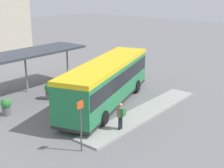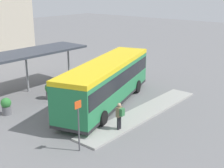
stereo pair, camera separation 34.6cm
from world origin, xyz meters
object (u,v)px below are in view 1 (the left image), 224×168
pedestrian_waiting (121,114)px  bicycle_red (108,65)px  bicycle_yellow (111,67)px  potted_planter_near_shelter (50,91)px  bicycle_green (124,69)px  city_bus (107,80)px  potted_planter_far_side (6,106)px  bicycle_orange (119,68)px  platform_sign (81,124)px

pedestrian_waiting → bicycle_red: (11.13, 10.22, -0.68)m
bicycle_yellow → potted_planter_near_shelter: (-9.60, -1.77, 0.30)m
bicycle_green → potted_planter_near_shelter: 9.65m
bicycle_green → pedestrian_waiting: bearing=129.5°
city_bus → potted_planter_near_shelter: bearing=95.3°
city_bus → potted_planter_far_side: size_ratio=9.84×
bicycle_orange → bicycle_red: bicycle_red is taller
platform_sign → bicycle_orange: bearing=30.9°
bicycle_green → potted_planter_near_shelter: (-9.65, -0.17, 0.28)m
bicycle_orange → bicycle_red: size_ratio=0.90×
bicycle_orange → potted_planter_far_side: size_ratio=1.39×
city_bus → bicycle_yellow: size_ratio=6.84×
potted_planter_near_shelter → potted_planter_far_side: size_ratio=1.10×
bicycle_orange → bicycle_yellow: 0.84m
bicycle_green → platform_sign: (-13.92, -7.65, 1.17)m
bicycle_yellow → bicycle_red: bearing=144.1°
pedestrian_waiting → bicycle_green: pedestrian_waiting is taller
city_bus → potted_planter_near_shelter: 4.73m
city_bus → pedestrian_waiting: 4.54m
bicycle_green → bicycle_red: size_ratio=1.00×
potted_planter_far_side → city_bus: bearing=-35.3°
bicycle_red → platform_sign: size_ratio=0.64×
pedestrian_waiting → bicycle_yellow: 14.25m
bicycle_yellow → pedestrian_waiting: bearing=-54.4°
pedestrian_waiting → bicycle_orange: 13.94m
pedestrian_waiting → platform_sign: platform_sign is taller
pedestrian_waiting → bicycle_green: size_ratio=0.92×
pedestrian_waiting → potted_planter_far_side: size_ratio=1.41×
bicycle_orange → bicycle_yellow: bearing=24.2°
city_bus → bicycle_green: (7.86, 4.37, -1.50)m
bicycle_green → platform_sign: platform_sign is taller
pedestrian_waiting → potted_planter_far_side: bearing=18.3°
city_bus → platform_sign: (-6.06, -3.28, -0.33)m
city_bus → bicycle_orange: bearing=15.0°
pedestrian_waiting → bicycle_red: bearing=-50.1°
city_bus → platform_sign: size_ratio=4.12×
bicycle_red → potted_planter_near_shelter: (-10.06, -2.58, 0.28)m
bicycle_red → potted_planter_near_shelter: potted_planter_near_shelter is taller
bicycle_green → bicycle_red: (0.42, 2.41, 0.00)m
bicycle_orange → potted_planter_far_side: potted_planter_far_side is taller
potted_planter_near_shelter → potted_planter_far_side: 3.94m
bicycle_green → bicycle_orange: bicycle_green is taller
bicycle_orange → pedestrian_waiting: bearing=134.0°
bicycle_green → platform_sign: 15.93m
city_bus → bicycle_red: size_ratio=6.40×
bicycle_orange → platform_sign: size_ratio=0.58×
bicycle_yellow → potted_planter_far_side: bearing=-87.7°
bicycle_red → bicycle_orange: bearing=-12.4°
pedestrian_waiting → potted_planter_near_shelter: bearing=-10.6°
city_bus → bicycle_orange: (8.08, 5.18, -1.53)m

